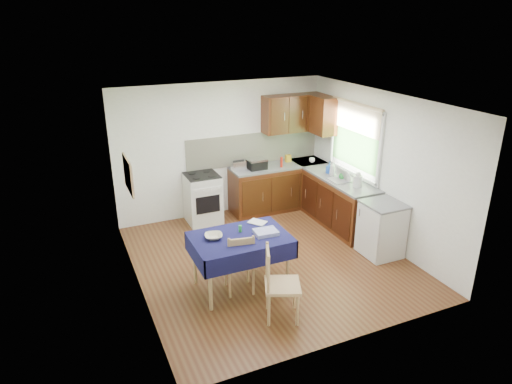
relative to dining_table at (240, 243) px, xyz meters
name	(u,v)px	position (x,y,z in m)	size (l,w,h in m)	color
floor	(269,260)	(0.70, 0.52, -0.69)	(4.20, 4.20, 0.00)	#4F2915
ceiling	(271,101)	(0.70, 0.52, 1.81)	(4.00, 4.20, 0.02)	silver
wall_back	(222,149)	(0.70, 2.62, 0.56)	(4.00, 0.02, 2.50)	white
wall_front	(354,248)	(0.70, -1.58, 0.56)	(4.00, 0.02, 2.50)	white
wall_left	(133,207)	(-1.30, 0.52, 0.56)	(0.02, 4.20, 2.50)	silver
wall_right	(380,168)	(2.70, 0.52, 0.56)	(0.02, 4.20, 2.50)	white
base_cabinets	(306,194)	(2.05, 1.78, -0.26)	(1.90, 2.30, 0.86)	#321508
worktop_back	(279,166)	(1.75, 2.32, 0.19)	(1.90, 0.60, 0.04)	slate
worktop_right	(341,180)	(2.40, 1.17, 0.19)	(0.60, 1.70, 0.04)	slate
worktop_corner	(308,162)	(2.40, 2.32, 0.19)	(0.60, 0.60, 0.04)	slate
splashback	(254,148)	(1.35, 2.61, 0.51)	(2.70, 0.02, 0.60)	beige
upper_cabinets	(302,114)	(2.22, 2.32, 1.16)	(1.20, 0.85, 0.70)	#321508
stove	(203,198)	(0.20, 2.32, -0.23)	(0.60, 0.61, 0.92)	silver
window	(355,135)	(2.67, 1.22, 0.96)	(0.04, 1.48, 1.26)	#2F5C26
fridge	(382,229)	(2.40, -0.03, -0.25)	(0.58, 0.60, 0.89)	silver
corkboard	(128,175)	(-1.27, 0.82, 0.91)	(0.04, 0.62, 0.47)	tan
dining_table	(240,243)	(0.00, 0.00, 0.00)	(1.31, 0.89, 0.80)	#0E0D36
chair_far	(240,261)	(-0.06, -0.11, -0.21)	(0.47, 0.47, 0.91)	tan
chair_near	(279,282)	(0.17, -0.83, -0.17)	(0.57, 0.57, 0.98)	tan
toaster	(239,166)	(0.92, 2.33, 0.30)	(0.25, 0.16, 0.20)	silver
sandwich_press	(257,164)	(1.26, 2.28, 0.30)	(0.33, 0.29, 0.20)	black
sauce_bottle	(281,162)	(1.73, 2.17, 0.31)	(0.05, 0.05, 0.20)	red
yellow_packet	(288,158)	(2.00, 2.41, 0.28)	(0.11, 0.07, 0.14)	gold
dish_rack	(342,179)	(2.38, 1.09, 0.23)	(0.45, 0.34, 0.21)	gray
kettle	(358,180)	(2.43, 0.72, 0.32)	(0.15, 0.15, 0.26)	silver
cup	(312,160)	(2.41, 2.19, 0.25)	(0.11, 0.11, 0.09)	white
soap_bottle_a	(332,168)	(2.35, 1.38, 0.34)	(0.10, 0.10, 0.27)	silver
soap_bottle_b	(329,168)	(2.36, 1.51, 0.31)	(0.09, 0.09, 0.20)	#1E49AF
soap_bottle_c	(342,175)	(2.40, 1.13, 0.29)	(0.13, 0.13, 0.16)	#258A31
plate_bowl	(214,236)	(-0.35, 0.09, 0.13)	(0.24, 0.24, 0.06)	beige
book	(254,225)	(0.32, 0.24, 0.11)	(0.18, 0.25, 0.02)	white
spice_jar	(240,229)	(0.06, 0.13, 0.15)	(0.05, 0.05, 0.10)	#238234
tea_towel	(266,232)	(0.35, -0.08, 0.13)	(0.31, 0.24, 0.06)	#293399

